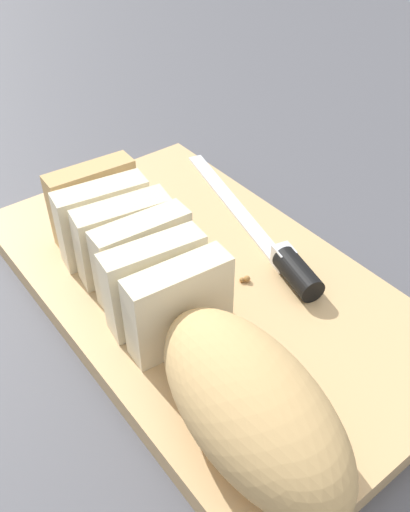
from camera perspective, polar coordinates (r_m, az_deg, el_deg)
The scene contains 7 objects.
ground_plane at distance 0.55m, azimuth 0.00°, elevation -4.15°, with size 3.00×3.00×0.00m, color #4C4C51.
cutting_board at distance 0.54m, azimuth 0.00°, elevation -3.32°, with size 0.47×0.27×0.02m, color tan.
bread_loaf at distance 0.44m, azimuth -1.85°, elevation -6.78°, with size 0.39×0.15×0.08m.
bread_knife at distance 0.55m, azimuth 7.74°, elevation 0.16°, with size 0.28×0.10×0.02m.
crumb_near_knife at distance 0.53m, azimuth 3.84°, elevation -2.47°, with size 0.01×0.01×0.01m, color #A8753D.
crumb_near_loaf at distance 0.48m, azimuth 5.28°, elevation -8.66°, with size 0.00×0.00×0.00m, color #A8753D.
crumb_stray_left at distance 0.53m, azimuth 4.35°, elevation -2.36°, with size 0.01×0.01×0.01m, color #A8753D.
Camera 1 is at (-0.30, 0.25, 0.38)m, focal length 38.77 mm.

